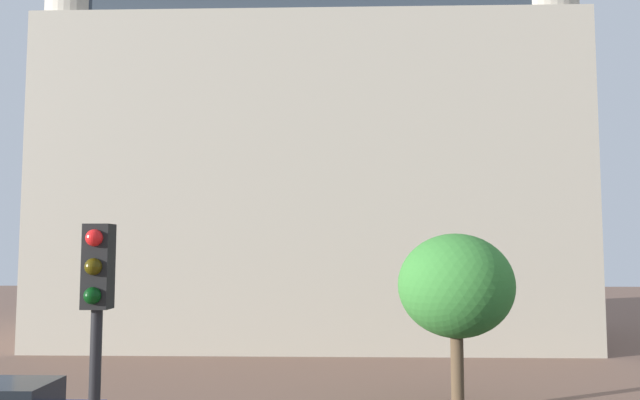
# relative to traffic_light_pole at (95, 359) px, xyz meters

# --- Properties ---
(landmark_building) EXTENTS (24.69, 12.15, 30.16)m
(landmark_building) POSITION_rel_traffic_light_pole_xyz_m (1.21, 24.64, 5.95)
(landmark_building) COLOR #B2A893
(landmark_building) RESTS_ON ground_plane
(traffic_light_pole) EXTENTS (0.28, 0.34, 4.69)m
(traffic_light_pole) POSITION_rel_traffic_light_pole_xyz_m (0.00, 0.00, 0.00)
(traffic_light_pole) COLOR black
(traffic_light_pole) RESTS_ON ground_plane
(tree_curb_far) EXTENTS (3.17, 3.17, 4.86)m
(tree_curb_far) POSITION_rel_traffic_light_pole_xyz_m (5.79, 10.43, 0.14)
(tree_curb_far) COLOR brown
(tree_curb_far) RESTS_ON ground_plane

